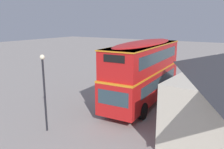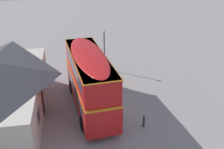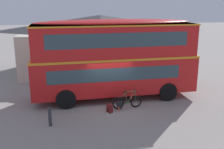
{
  "view_description": "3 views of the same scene",
  "coord_description": "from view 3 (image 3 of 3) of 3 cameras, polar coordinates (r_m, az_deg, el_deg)",
  "views": [
    {
      "loc": [
        16.3,
        8.14,
        6.15
      ],
      "look_at": [
        1.67,
        -1.06,
        2.2
      ],
      "focal_mm": 37.08,
      "sensor_mm": 36.0,
      "label": 1
    },
    {
      "loc": [
        -18.15,
        3.51,
        11.6
      ],
      "look_at": [
        1.54,
        -1.02,
        2.25
      ],
      "focal_mm": 41.77,
      "sensor_mm": 36.0,
      "label": 2
    },
    {
      "loc": [
        -2.17,
        -14.22,
        5.7
      ],
      "look_at": [
        0.17,
        0.05,
        1.77
      ],
      "focal_mm": 42.39,
      "sensor_mm": 36.0,
      "label": 3
    }
  ],
  "objects": [
    {
      "name": "ground_plane",
      "position": [
        15.47,
        -0.59,
        -6.4
      ],
      "size": [
        120.0,
        120.0,
        0.0
      ],
      "primitive_type": "plane",
      "color": "gray"
    },
    {
      "name": "backpack_on_ground",
      "position": [
        14.26,
        -0.53,
        -7.2
      ],
      "size": [
        0.36,
        0.36,
        0.5
      ],
      "color": "maroon",
      "rests_on": "ground"
    },
    {
      "name": "water_bottle_red_squeeze",
      "position": [
        14.5,
        1.49,
        -7.42
      ],
      "size": [
        0.07,
        0.07,
        0.25
      ],
      "color": "#D84C33",
      "rests_on": "ground"
    },
    {
      "name": "touring_bicycle",
      "position": [
        14.75,
        3.1,
        -5.96
      ],
      "size": [
        1.72,
        0.57,
        1.06
      ],
      "color": "black",
      "rests_on": "ground"
    },
    {
      "name": "pub_building",
      "position": [
        22.87,
        -2.59,
        6.91
      ],
      "size": [
        13.39,
        7.91,
        4.72
      ],
      "color": "beige",
      "rests_on": "ground"
    },
    {
      "name": "water_bottle_clear_plastic",
      "position": [
        13.92,
        -0.96,
        -8.51
      ],
      "size": [
        0.07,
        0.07,
        0.21
      ],
      "color": "silver",
      "rests_on": "ground"
    },
    {
      "name": "kerb_bollard",
      "position": [
        13.02,
        -13.25,
        -8.74
      ],
      "size": [
        0.16,
        0.16,
        0.97
      ],
      "color": "#333338",
      "rests_on": "ground"
    },
    {
      "name": "double_decker_bus",
      "position": [
        15.81,
        0.56,
        4.08
      ],
      "size": [
        9.86,
        3.0,
        4.79
      ],
      "color": "black",
      "rests_on": "ground"
    }
  ]
}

